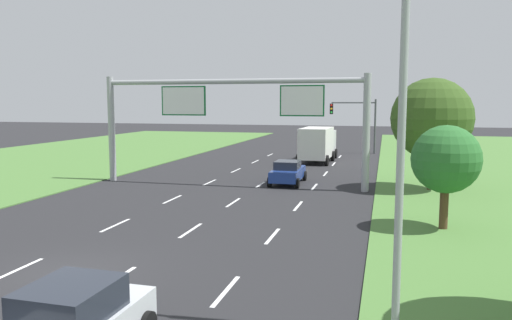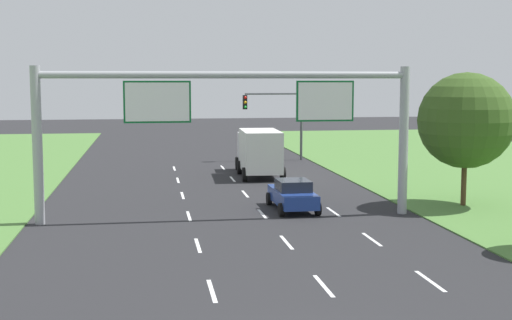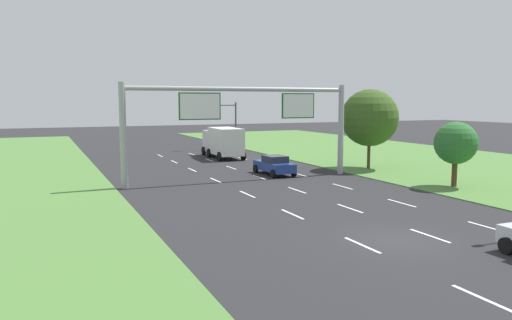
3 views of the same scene
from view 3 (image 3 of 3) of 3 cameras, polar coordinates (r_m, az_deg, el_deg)
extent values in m
plane|color=#262628|center=(21.83, 15.82, -8.82)|extent=(200.00, 200.00, 0.00)
cube|color=white|center=(16.57, 24.61, -14.24)|extent=(0.14, 2.40, 0.01)
cube|color=white|center=(20.79, 12.04, -9.48)|extent=(0.14, 2.40, 0.01)
cube|color=white|center=(25.73, 4.19, -6.19)|extent=(0.14, 2.40, 0.01)
cube|color=white|center=(31.05, -1.00, -3.93)|extent=(0.14, 2.40, 0.01)
cube|color=white|center=(36.57, -4.63, -2.31)|extent=(0.14, 2.40, 0.01)
cube|color=white|center=(42.23, -7.30, -1.12)|extent=(0.14, 2.40, 0.01)
cube|color=white|center=(47.97, -9.32, -0.21)|extent=(0.14, 2.40, 0.01)
cube|color=white|center=(53.77, -10.92, 0.50)|extent=(0.14, 2.40, 0.01)
cube|color=white|center=(22.95, 19.23, -8.16)|extent=(0.14, 2.40, 0.01)
cube|color=white|center=(27.51, 10.68, -5.44)|extent=(0.14, 2.40, 0.01)
cube|color=white|center=(32.53, 4.70, -3.45)|extent=(0.14, 2.40, 0.01)
cube|color=white|center=(37.84, 0.38, -1.98)|extent=(0.14, 2.40, 0.01)
cube|color=white|center=(43.33, -2.85, -0.87)|extent=(0.14, 2.40, 0.01)
cube|color=white|center=(48.95, -5.35, -0.01)|extent=(0.14, 2.40, 0.01)
cube|color=white|center=(54.64, -7.34, 0.67)|extent=(0.14, 2.40, 0.01)
cube|color=white|center=(25.41, 25.07, -6.99)|extent=(0.14, 2.40, 0.01)
cube|color=white|center=(29.59, 16.30, -4.74)|extent=(0.14, 2.40, 0.01)
cube|color=white|center=(34.31, 9.86, -3.00)|extent=(0.14, 2.40, 0.01)
cube|color=white|center=(39.38, 5.04, -1.66)|extent=(0.14, 2.40, 0.01)
cube|color=white|center=(44.69, 1.35, -0.63)|extent=(0.14, 2.40, 0.01)
cube|color=white|center=(50.15, -1.55, 0.18)|extent=(0.14, 2.40, 0.01)
cube|color=white|center=(55.72, -3.88, 0.83)|extent=(0.14, 2.40, 0.01)
cube|color=navy|center=(39.17, 2.09, -0.73)|extent=(1.78, 4.30, 0.67)
cube|color=#232833|center=(38.96, 2.19, 0.12)|extent=(1.56, 1.83, 0.53)
cylinder|color=black|center=(40.26, -0.04, -1.00)|extent=(0.23, 0.64, 0.64)
cylinder|color=black|center=(41.01, 2.19, -0.86)|extent=(0.23, 0.64, 0.64)
cylinder|color=black|center=(37.42, 1.97, -1.60)|extent=(0.23, 0.64, 0.64)
cylinder|color=black|center=(38.22, 4.33, -1.44)|extent=(0.23, 0.64, 0.64)
cylinder|color=black|center=(21.37, 26.72, -8.74)|extent=(0.23, 0.64, 0.64)
cube|color=silver|center=(53.35, -4.70, 2.22)|extent=(2.28, 2.18, 2.20)
cube|color=silver|center=(49.88, -3.49, 2.16)|extent=(2.54, 4.95, 2.63)
cylinder|color=black|center=(53.62, -6.00, 1.05)|extent=(0.31, 0.91, 0.90)
cylinder|color=black|center=(54.26, -3.70, 1.14)|extent=(0.31, 0.91, 0.90)
cylinder|color=black|center=(51.39, -5.40, 0.81)|extent=(0.31, 0.91, 0.90)
cylinder|color=black|center=(52.11, -2.84, 0.92)|extent=(0.31, 0.91, 0.90)
cylinder|color=black|center=(47.90, -4.18, 0.39)|extent=(0.31, 0.91, 0.90)
cylinder|color=black|center=(48.67, -1.46, 0.51)|extent=(0.31, 0.91, 0.90)
cylinder|color=#9EA0A5|center=(33.74, -14.94, 2.69)|extent=(0.44, 0.44, 7.00)
cylinder|color=#9EA0A5|center=(39.90, 9.68, 3.42)|extent=(0.44, 0.44, 7.00)
cylinder|color=#9EA0A5|center=(35.92, -1.61, 8.10)|extent=(16.80, 0.32, 0.32)
cube|color=#0C5B28|center=(34.85, -6.43, 6.13)|extent=(3.00, 0.12, 1.88)
cube|color=white|center=(34.79, -6.40, 6.13)|extent=(2.84, 0.01, 1.72)
cube|color=#0C5B28|center=(37.86, 4.83, 6.19)|extent=(2.71, 0.12, 1.88)
cube|color=white|center=(37.80, 4.88, 6.19)|extent=(2.55, 0.01, 1.72)
cylinder|color=#47494F|center=(60.30, -2.32, 3.96)|extent=(0.20, 0.20, 5.60)
cylinder|color=#47494F|center=(59.44, -4.37, 6.26)|extent=(4.50, 0.14, 0.14)
cube|color=black|center=(58.75, -6.44, 5.60)|extent=(0.32, 0.36, 1.10)
sphere|color=red|center=(58.55, -6.39, 5.96)|extent=(0.22, 0.22, 0.22)
sphere|color=orange|center=(58.55, -6.38, 5.60)|extent=(0.22, 0.22, 0.22)
sphere|color=green|center=(58.56, -6.38, 5.24)|extent=(0.22, 0.22, 0.22)
cylinder|color=#513823|center=(35.94, 21.73, -1.39)|extent=(0.35, 0.35, 1.92)
sphere|color=#2B692D|center=(35.73, 21.87, 1.82)|extent=(2.82, 2.82, 2.82)
cylinder|color=#513823|center=(43.35, 12.76, 0.66)|extent=(0.27, 0.27, 2.55)
sphere|color=#35531D|center=(43.14, 12.87, 4.73)|extent=(4.81, 4.81, 4.81)
camera|label=1|loc=(23.23, 58.48, 2.45)|focal=35.00mm
camera|label=2|loc=(9.97, 60.68, 7.19)|focal=50.00mm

